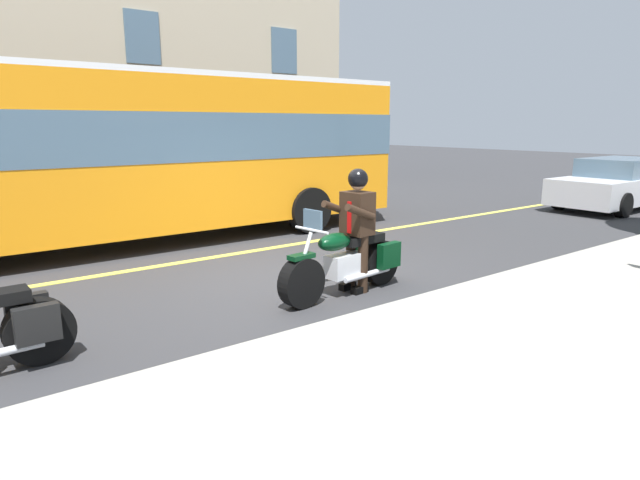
{
  "coord_description": "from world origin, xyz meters",
  "views": [
    {
      "loc": [
        4.48,
        6.57,
        2.33
      ],
      "look_at": [
        0.05,
        0.73,
        0.75
      ],
      "focal_mm": 30.16,
      "sensor_mm": 36.0,
      "label": 1
    }
  ],
  "objects_px": {
    "bus_near": "(139,148)",
    "rider_main": "(357,219)",
    "car_silver": "(618,184)",
    "motorcycle_main": "(347,262)"
  },
  "relations": [
    {
      "from": "rider_main",
      "to": "car_silver",
      "type": "relative_size",
      "value": 0.38
    },
    {
      "from": "car_silver",
      "to": "motorcycle_main",
      "type": "bearing_deg",
      "value": 7.29
    },
    {
      "from": "bus_near",
      "to": "car_silver",
      "type": "height_order",
      "value": "bus_near"
    },
    {
      "from": "rider_main",
      "to": "bus_near",
      "type": "distance_m",
      "value": 5.23
    },
    {
      "from": "car_silver",
      "to": "bus_near",
      "type": "bearing_deg",
      "value": -16.36
    },
    {
      "from": "rider_main",
      "to": "car_silver",
      "type": "height_order",
      "value": "rider_main"
    },
    {
      "from": "motorcycle_main",
      "to": "car_silver",
      "type": "xyz_separation_m",
      "value": [
        -11.18,
        -1.43,
        0.24
      ]
    },
    {
      "from": "bus_near",
      "to": "car_silver",
      "type": "relative_size",
      "value": 2.4
    },
    {
      "from": "motorcycle_main",
      "to": "bus_near",
      "type": "distance_m",
      "value": 5.34
    },
    {
      "from": "bus_near",
      "to": "rider_main",
      "type": "bearing_deg",
      "value": 104.19
    }
  ]
}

